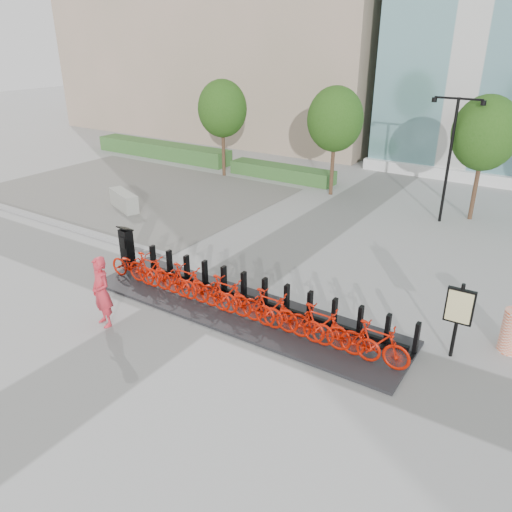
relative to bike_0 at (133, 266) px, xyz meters
The scene contains 27 objects.
ground 2.66m from the bike_0, ahead, with size 120.00×120.00×0.00m, color #9B9B9B.
gravel_patch 10.24m from the bike_0, 136.39° to the left, with size 14.00×14.00×0.00m, color #5D5D5D.
curb 7.67m from the bike_0, 165.24° to the left, with size 14.00×0.25×0.15m, color gray.
hedge_a 17.71m from the bike_0, 130.07° to the left, with size 10.00×1.40×0.90m, color #3D7536.
hedge_b 13.47m from the bike_0, 100.27° to the left, with size 6.00×1.20×0.70m, color #3D7536.
tree_0 13.55m from the bike_0, 114.14° to the left, with size 2.60×2.60×5.10m.
tree_1 12.48m from the bike_0, 84.78° to the left, with size 2.60×2.60×5.10m.
tree_2 14.57m from the bike_0, 57.76° to the left, with size 2.60×2.60×5.10m.
streetlamp 13.13m from the bike_0, 59.15° to the left, with size 2.00×0.20×5.00m.
dock_pad 3.95m from the bike_0, ahead, with size 9.60×2.40×0.08m, color black.
dock_rail_posts 4.40m from the bike_0, 10.81° to the left, with size 8.74×0.50×0.85m, color black, non-canonical shape.
bike_0 is the anchor object (origin of this frame).
bike_1 0.72m from the bike_0, ahead, with size 0.49×1.75×1.05m, color #AD1202.
bike_2 1.44m from the bike_0, ahead, with size 0.63×1.80×0.94m, color #AD1202.
bike_3 2.16m from the bike_0, ahead, with size 0.49×1.75×1.05m, color #AD1202.
bike_4 2.88m from the bike_0, ahead, with size 0.63×1.80×0.94m, color #AD1202.
bike_5 3.60m from the bike_0, ahead, with size 0.49×1.75×1.05m, color #AD1202.
bike_6 4.32m from the bike_0, ahead, with size 0.63×1.80×0.94m, color #AD1202.
bike_7 5.04m from the bike_0, ahead, with size 0.49×1.75×1.05m, color #AD1202.
bike_8 5.76m from the bike_0, ahead, with size 0.63×1.80×0.94m, color #AD1202.
bike_9 6.48m from the bike_0, ahead, with size 0.49×1.75×1.05m, color #AD1202.
bike_10 7.20m from the bike_0, ahead, with size 0.63×1.80×0.94m, color #AD1202.
bike_11 7.92m from the bike_0, ahead, with size 0.49×1.75×1.05m, color #AD1202.
kiosk 1.05m from the bike_0, 145.09° to the left, with size 0.48×0.42×1.45m.
worker_red 2.56m from the bike_0, 61.52° to the right, with size 0.72×0.47×1.97m, color red.
jersey_barrier 7.49m from the bike_0, 139.03° to the left, with size 2.06×0.56×0.80m, color gray.
map_sign 9.52m from the bike_0, ahead, with size 0.65×0.13×1.97m.
Camera 1 is at (8.36, -9.74, 7.19)m, focal length 35.00 mm.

